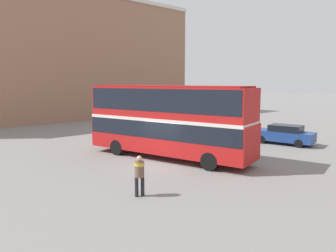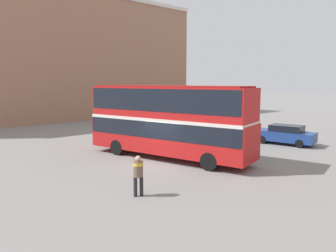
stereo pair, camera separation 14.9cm
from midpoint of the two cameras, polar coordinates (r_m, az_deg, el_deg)
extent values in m
plane|color=gray|center=(19.45, -1.70, -6.72)|extent=(240.00, 240.00, 0.00)
cube|color=#9E7056|center=(46.35, -19.47, 10.93)|extent=(11.20, 38.85, 15.56)
cube|color=red|center=(20.72, 0.21, -1.65)|extent=(11.36, 5.00, 2.08)
cube|color=red|center=(20.49, 0.21, 3.98)|extent=(11.18, 4.89, 2.00)
cube|color=black|center=(20.65, 0.21, -0.37)|extent=(11.26, 5.01, 1.02)
cube|color=black|center=(20.47, 0.21, 4.65)|extent=(11.03, 4.88, 1.36)
cube|color=silver|center=(20.58, 0.21, 1.29)|extent=(11.26, 5.00, 0.20)
cube|color=maroon|center=(20.45, 0.21, 6.92)|extent=(10.66, 4.60, 0.10)
cylinder|color=black|center=(20.18, 10.42, -4.81)|extent=(1.06, 0.52, 1.02)
cylinder|color=black|center=(18.17, 7.42, -6.15)|extent=(1.06, 0.52, 1.02)
cylinder|color=black|center=(23.76, -4.84, -2.81)|extent=(1.06, 0.52, 1.02)
cylinder|color=black|center=(22.08, -8.63, -3.69)|extent=(1.06, 0.52, 1.02)
cylinder|color=#232328|center=(14.18, -5.40, -10.49)|extent=(0.16, 0.16, 0.85)
cylinder|color=#232328|center=(14.25, -4.35, -10.39)|extent=(0.16, 0.16, 0.85)
cylinder|color=brown|center=(13.99, -4.91, -7.47)|extent=(0.53, 0.53, 0.67)
cylinder|color=gold|center=(13.94, -4.92, -6.61)|extent=(0.56, 0.56, 0.15)
sphere|color=#D8A884|center=(13.88, -4.93, -5.64)|extent=(0.23, 0.23, 0.23)
cube|color=slate|center=(30.09, -0.33, -0.25)|extent=(4.38, 2.45, 0.81)
cube|color=black|center=(29.87, -0.17, 0.99)|extent=(2.39, 1.92, 0.53)
cylinder|color=black|center=(30.85, -2.81, -0.73)|extent=(0.65, 0.33, 0.62)
cylinder|color=black|center=(31.63, -0.34, -0.52)|extent=(0.65, 0.33, 0.62)
cylinder|color=black|center=(28.67, -0.32, -1.38)|extent=(0.65, 0.33, 0.62)
cylinder|color=black|center=(29.50, 2.26, -1.12)|extent=(0.65, 0.33, 0.62)
cube|color=navy|center=(27.11, 19.68, -1.65)|extent=(4.79, 2.55, 0.75)
cube|color=black|center=(26.97, 20.11, -0.37)|extent=(2.61, 1.98, 0.50)
cylinder|color=black|center=(26.89, 16.27, -2.30)|extent=(0.65, 0.33, 0.62)
cylinder|color=black|center=(28.34, 17.42, -1.84)|extent=(0.65, 0.33, 0.62)
cylinder|color=black|center=(26.04, 22.07, -2.88)|extent=(0.65, 0.33, 0.62)
cylinder|color=black|center=(27.54, 22.94, -2.37)|extent=(0.65, 0.33, 0.62)
camera|label=1|loc=(0.07, -89.79, 0.03)|focal=35.00mm
camera|label=2|loc=(0.07, 90.21, -0.03)|focal=35.00mm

